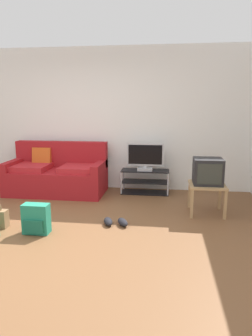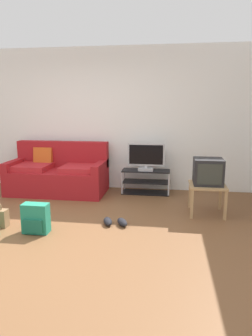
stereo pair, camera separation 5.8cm
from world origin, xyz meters
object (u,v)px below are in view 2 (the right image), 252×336
at_px(flat_tv, 146,157).
at_px(crt_tv, 208,172).
at_px(couch, 58,174).
at_px(sneakers_pair, 115,222).
at_px(tv_stand, 146,182).
at_px(side_table, 207,189).
at_px(backpack, 36,219).

bearing_deg(flat_tv, crt_tv, -43.55).
bearing_deg(couch, sneakers_pair, -47.20).
relative_size(crt_tv, sneakers_pair, 1.04).
distance_m(tv_stand, side_table, 1.42).
bearing_deg(side_table, backpack, -155.21).
height_order(couch, side_table, couch).
bearing_deg(tv_stand, backpack, -121.66).
relative_size(flat_tv, sneakers_pair, 1.66).
bearing_deg(sneakers_pair, couch, 132.80).
xyz_separation_m(tv_stand, sneakers_pair, (-0.29, -1.63, -0.18)).
height_order(side_table, backpack, side_table).
height_order(couch, flat_tv, flat_tv).
height_order(tv_stand, side_table, side_table).
bearing_deg(flat_tv, tv_stand, 90.00).
distance_m(couch, side_table, 2.77).
distance_m(tv_stand, sneakers_pair, 1.66).
relative_size(tv_stand, crt_tv, 2.09).
height_order(flat_tv, side_table, flat_tv).
bearing_deg(backpack, tv_stand, 78.49).
distance_m(backpack, sneakers_pair, 1.05).
distance_m(couch, flat_tv, 1.69).
bearing_deg(tv_stand, side_table, -44.68).
bearing_deg(backpack, crt_tv, 45.28).
relative_size(couch, sneakers_pair, 4.38).
xyz_separation_m(flat_tv, crt_tv, (1.00, -0.95, -0.04)).
relative_size(tv_stand, side_table, 1.67).
distance_m(flat_tv, backpack, 2.42).
bearing_deg(side_table, crt_tv, 90.00).
bearing_deg(sneakers_pair, side_table, 26.30).
relative_size(couch, backpack, 4.61).
bearing_deg(backpack, couch, 122.04).
height_order(flat_tv, backpack, flat_tv).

